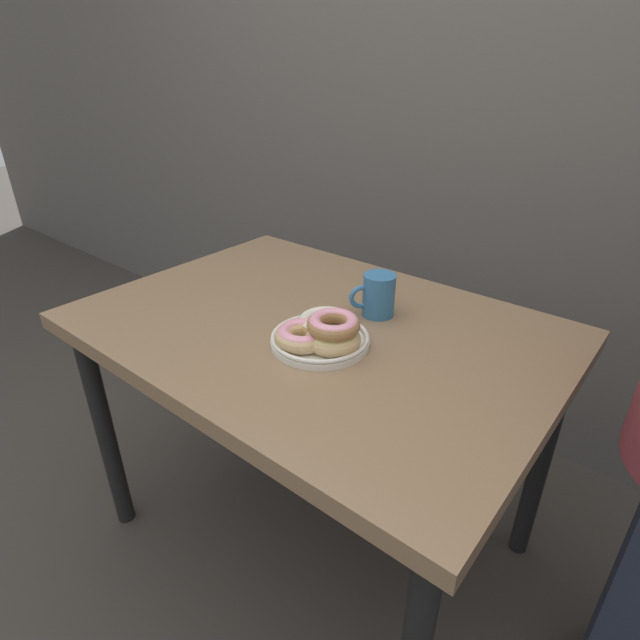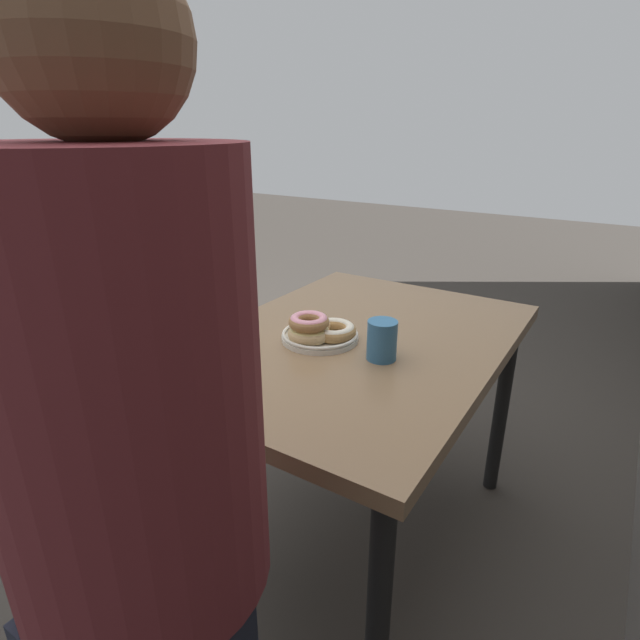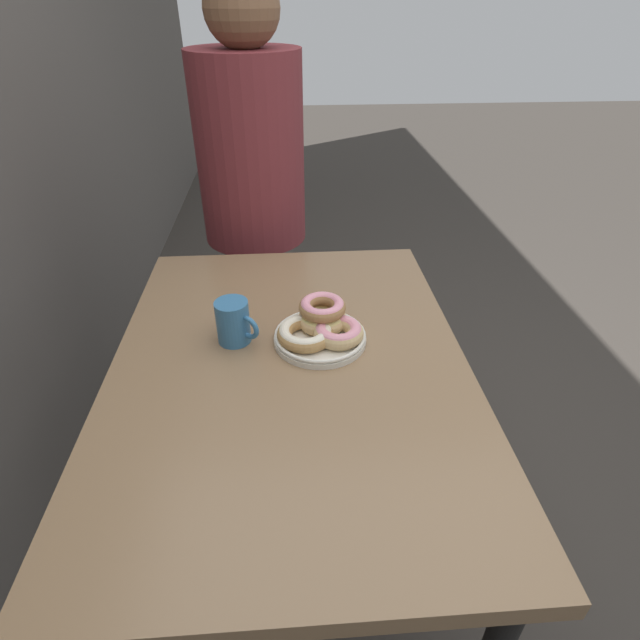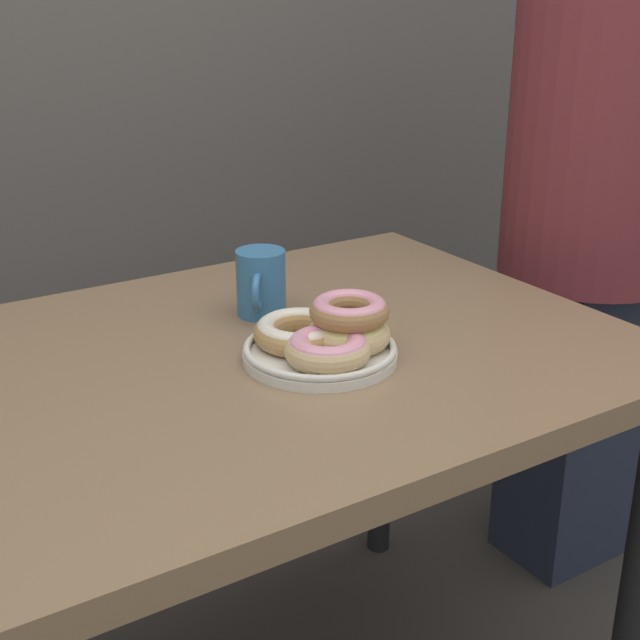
# 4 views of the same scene
# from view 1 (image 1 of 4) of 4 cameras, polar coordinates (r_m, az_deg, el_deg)

# --- Properties ---
(ground_plane) EXTENTS (14.00, 14.00, 0.00)m
(ground_plane) POSITION_cam_1_polar(r_m,az_deg,el_deg) (1.54, -8.22, -29.11)
(ground_plane) COLOR #38332D
(wall_back) EXTENTS (8.00, 0.05, 2.60)m
(wall_back) POSITION_cam_1_polar(r_m,az_deg,el_deg) (1.78, 19.14, 26.88)
(wall_back) COLOR #56514C
(wall_back) RESTS_ON ground_plane
(dining_table) EXTENTS (1.11, 0.80, 0.73)m
(dining_table) POSITION_cam_1_polar(r_m,az_deg,el_deg) (1.23, -0.57, -3.47)
(dining_table) COLOR #846647
(dining_table) RESTS_ON ground_plane
(donut_plate) EXTENTS (0.23, 0.23, 0.09)m
(donut_plate) POSITION_cam_1_polar(r_m,az_deg,el_deg) (1.08, 0.28, -1.41)
(donut_plate) COLOR silver
(donut_plate) RESTS_ON dining_table
(coffee_mug) EXTENTS (0.09, 0.10, 0.11)m
(coffee_mug) POSITION_cam_1_polar(r_m,az_deg,el_deg) (1.21, 6.61, 2.89)
(coffee_mug) COLOR teal
(coffee_mug) RESTS_ON dining_table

